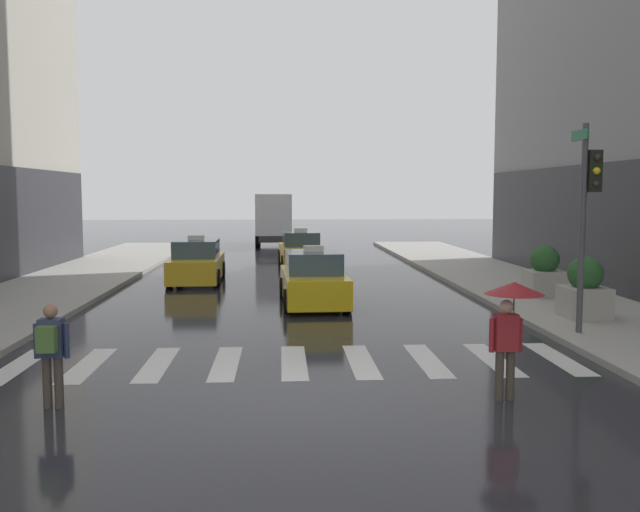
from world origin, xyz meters
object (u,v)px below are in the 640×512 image
at_px(box_truck, 273,217).
at_px(planter_near_corner, 585,290).
at_px(pedestrian_with_umbrella, 511,308).
at_px(traffic_light_pole, 588,198).
at_px(pedestrian_with_backpack, 51,348).
at_px(taxi_lead, 313,281).
at_px(taxi_third, 300,251).
at_px(taxi_second, 197,263).
at_px(planter_mid_block, 545,273).

xyz_separation_m(box_truck, planter_near_corner, (8.37, -27.06, -0.98)).
height_order(box_truck, pedestrian_with_umbrella, box_truck).
height_order(traffic_light_pole, pedestrian_with_umbrella, traffic_light_pole).
bearing_deg(pedestrian_with_backpack, taxi_lead, 65.18).
height_order(taxi_lead, planter_near_corner, taxi_lead).
height_order(taxi_third, pedestrian_with_umbrella, pedestrian_with_umbrella).
distance_m(taxi_lead, pedestrian_with_umbrella, 10.23).
relative_size(taxi_second, planter_near_corner, 2.85).
distance_m(pedestrian_with_umbrella, planter_near_corner, 7.63).
relative_size(taxi_lead, box_truck, 0.61).
distance_m(traffic_light_pole, taxi_lead, 8.43).
height_order(taxi_lead, box_truck, box_truck).
bearing_deg(traffic_light_pole, box_truck, 104.55).
distance_m(taxi_third, planter_mid_block, 12.81).
bearing_deg(taxi_third, taxi_second, -127.37).
height_order(pedestrian_with_umbrella, planter_near_corner, pedestrian_with_umbrella).
height_order(taxi_third, planter_mid_block, taxi_third).
relative_size(traffic_light_pole, pedestrian_with_backpack, 2.91).
xyz_separation_m(traffic_light_pole, taxi_third, (-6.10, 16.09, -2.53)).
relative_size(pedestrian_with_backpack, planter_mid_block, 1.03).
bearing_deg(pedestrian_with_backpack, pedestrian_with_umbrella, 0.30).
distance_m(box_truck, planter_near_corner, 28.34).
bearing_deg(planter_near_corner, taxi_third, 116.08).
bearing_deg(traffic_light_pole, taxi_third, 110.76).
bearing_deg(taxi_second, planter_mid_block, -23.78).
distance_m(traffic_light_pole, taxi_third, 17.40).
height_order(traffic_light_pole, taxi_second, traffic_light_pole).
relative_size(pedestrian_with_umbrella, planter_mid_block, 1.21).
distance_m(taxi_second, taxi_third, 6.76).
relative_size(taxi_second, box_truck, 0.60).
relative_size(taxi_second, taxi_third, 0.99).
bearing_deg(planter_mid_block, taxi_lead, -177.43).
bearing_deg(taxi_third, planter_mid_block, -54.66).
height_order(traffic_light_pole, taxi_third, traffic_light_pole).
bearing_deg(box_truck, taxi_third, -83.77).
xyz_separation_m(taxi_lead, pedestrian_with_umbrella, (2.74, -9.82, 0.79)).
distance_m(traffic_light_pole, planter_near_corner, 3.14).
bearing_deg(taxi_third, pedestrian_with_backpack, -102.27).
distance_m(box_truck, pedestrian_with_backpack, 33.61).
xyz_separation_m(traffic_light_pole, taxi_lead, (-6.03, 5.32, -2.53)).
relative_size(taxi_second, pedestrian_with_backpack, 2.77).
height_order(traffic_light_pole, pedestrian_with_backpack, traffic_light_pole).
distance_m(taxi_lead, taxi_third, 10.78).
bearing_deg(taxi_lead, planter_mid_block, 2.57).
relative_size(traffic_light_pole, taxi_lead, 1.04).
height_order(traffic_light_pole, planter_near_corner, traffic_light_pole).
bearing_deg(pedestrian_with_umbrella, taxi_second, 114.43).
relative_size(taxi_second, pedestrian_with_umbrella, 2.35).
distance_m(taxi_third, planter_near_corner, 15.86).
relative_size(traffic_light_pole, taxi_third, 1.04).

